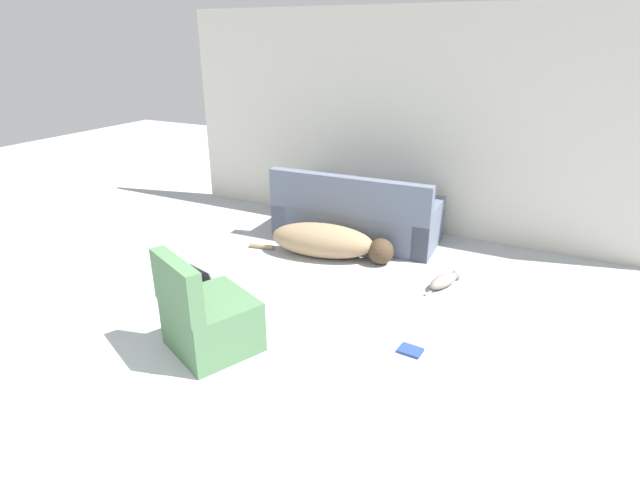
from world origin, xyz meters
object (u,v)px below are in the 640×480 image
dog (328,241)px  book_blue (410,350)px  cat (445,280)px  laptop_open (199,282)px  side_chair (207,318)px  couch (356,218)px

dog → book_blue: (1.45, -1.40, -0.18)m
dog → cat: size_ratio=2.96×
laptop_open → side_chair: (0.76, -0.79, 0.22)m
side_chair → book_blue: bearing=-131.0°
couch → dog: (-0.07, -0.67, -0.09)m
laptop_open → side_chair: bearing=-30.0°
cat → book_blue: 1.31m
dog → book_blue: bearing=-54.1°
cat → book_blue: cat is taller
side_chair → cat: bearing=-102.3°
cat → laptop_open: bearing=139.3°
book_blue → couch: bearing=123.6°
book_blue → side_chair: 1.69m
couch → cat: bearing=148.0°
dog → couch: bearing=73.8°
book_blue → dog: bearing=135.9°
couch → cat: couch is taller
couch → side_chair: couch is taller
book_blue → side_chair: bearing=-154.9°
dog → book_blue: dog is taller
dog → book_blue: size_ratio=8.84×
side_chair → laptop_open: bearing=-22.0°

